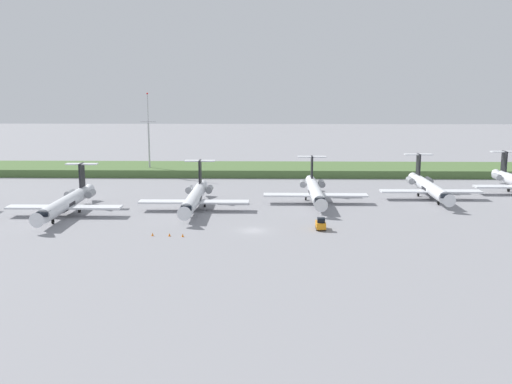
{
  "coord_description": "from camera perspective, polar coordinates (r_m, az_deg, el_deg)",
  "views": [
    {
      "loc": [
        2.55,
        -101.88,
        26.04
      ],
      "look_at": [
        0.0,
        21.85,
        3.0
      ],
      "focal_mm": 41.07,
      "sensor_mm": 36.0,
      "label": 1
    }
  ],
  "objects": [
    {
      "name": "safety_cone_front_marker",
      "position": [
        103.2,
        -10.05,
        -4.08
      ],
      "size": [
        0.44,
        0.44,
        0.55
      ],
      "primitive_type": "cone",
      "color": "orange",
      "rests_on": "ground"
    },
    {
      "name": "safety_cone_rear_marker",
      "position": [
        101.76,
        -7.15,
        -4.2
      ],
      "size": [
        0.44,
        0.44,
        0.55
      ],
      "primitive_type": "cone",
      "color": "orange",
      "rests_on": "ground"
    },
    {
      "name": "regional_jet_fifth",
      "position": [
        140.32,
        16.49,
        0.47
      ],
      "size": [
        22.81,
        31.0,
        9.0
      ],
      "color": "silver",
      "rests_on": "ground"
    },
    {
      "name": "regional_jet_third",
      "position": [
        123.39,
        -5.99,
        -0.49
      ],
      "size": [
        22.81,
        31.0,
        9.0
      ],
      "color": "silver",
      "rests_on": "ground"
    },
    {
      "name": "regional_jet_second",
      "position": [
        123.53,
        -17.96,
        -0.94
      ],
      "size": [
        22.81,
        31.0,
        9.0
      ],
      "color": "silver",
      "rests_on": "ground"
    },
    {
      "name": "ground_plane",
      "position": [
        134.45,
        0.07,
        -0.62
      ],
      "size": [
        500.0,
        500.0,
        0.0
      ],
      "primitive_type": "plane",
      "color": "gray"
    },
    {
      "name": "baggage_tug",
      "position": [
        106.41,
        6.32,
        -3.13
      ],
      "size": [
        1.72,
        3.2,
        2.3
      ],
      "color": "orange",
      "rests_on": "ground"
    },
    {
      "name": "safety_cone_mid_marker",
      "position": [
        102.47,
        -8.43,
        -4.13
      ],
      "size": [
        0.44,
        0.44,
        0.55
      ],
      "primitive_type": "cone",
      "color": "orange",
      "rests_on": "ground"
    },
    {
      "name": "regional_jet_fourth",
      "position": [
        130.69,
        5.77,
        0.13
      ],
      "size": [
        22.81,
        31.0,
        9.0
      ],
      "color": "silver",
      "rests_on": "ground"
    },
    {
      "name": "antenna_mast",
      "position": [
        170.36,
        -10.39,
        4.88
      ],
      "size": [
        4.4,
        0.5,
        23.44
      ],
      "color": "#B2B2B7",
      "rests_on": "ground"
    },
    {
      "name": "grass_berm",
      "position": [
        172.18,
        0.32,
        2.21
      ],
      "size": [
        320.0,
        20.0,
        2.18
      ],
      "primitive_type": "cube",
      "color": "#4C6B38",
      "rests_on": "ground"
    }
  ]
}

